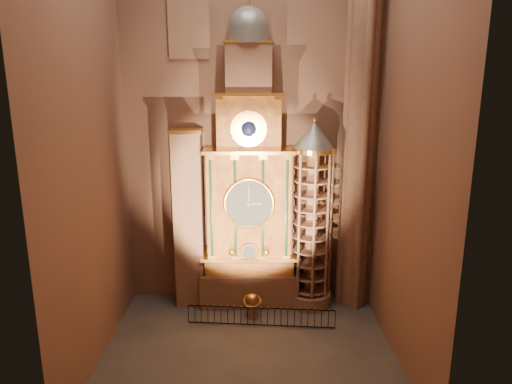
{
  "coord_description": "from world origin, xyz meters",
  "views": [
    {
      "loc": [
        0.2,
        -19.77,
        12.68
      ],
      "look_at": [
        0.37,
        3.0,
        7.18
      ],
      "focal_mm": 32.0,
      "sensor_mm": 36.0,
      "label": 1
    }
  ],
  "objects_px": {
    "portrait_tower": "(189,219)",
    "stair_turret": "(312,218)",
    "iron_railing": "(261,317)",
    "astronomical_clock": "(249,192)",
    "celestial_globe": "(252,303)"
  },
  "relations": [
    {
      "from": "iron_railing",
      "to": "portrait_tower",
      "type": "bearing_deg",
      "value": 145.0
    },
    {
      "from": "stair_turret",
      "to": "celestial_globe",
      "type": "bearing_deg",
      "value": -155.19
    },
    {
      "from": "astronomical_clock",
      "to": "portrait_tower",
      "type": "height_order",
      "value": "astronomical_clock"
    },
    {
      "from": "portrait_tower",
      "to": "stair_turret",
      "type": "xyz_separation_m",
      "value": [
        6.9,
        -0.28,
        0.12
      ]
    },
    {
      "from": "astronomical_clock",
      "to": "celestial_globe",
      "type": "distance_m",
      "value": 6.11
    },
    {
      "from": "portrait_tower",
      "to": "iron_railing",
      "type": "bearing_deg",
      "value": -35.0
    },
    {
      "from": "portrait_tower",
      "to": "stair_turret",
      "type": "height_order",
      "value": "stair_turret"
    },
    {
      "from": "portrait_tower",
      "to": "stair_turret",
      "type": "bearing_deg",
      "value": -2.33
    },
    {
      "from": "portrait_tower",
      "to": "iron_railing",
      "type": "distance_m",
      "value": 6.71
    },
    {
      "from": "astronomical_clock",
      "to": "celestial_globe",
      "type": "bearing_deg",
      "value": -84.96
    },
    {
      "from": "stair_turret",
      "to": "iron_railing",
      "type": "height_order",
      "value": "stair_turret"
    },
    {
      "from": "celestial_globe",
      "to": "astronomical_clock",
      "type": "bearing_deg",
      "value": 95.04
    },
    {
      "from": "portrait_tower",
      "to": "iron_railing",
      "type": "height_order",
      "value": "portrait_tower"
    },
    {
      "from": "portrait_tower",
      "to": "stair_turret",
      "type": "distance_m",
      "value": 6.91
    },
    {
      "from": "stair_turret",
      "to": "iron_railing",
      "type": "bearing_deg",
      "value": -138.64
    }
  ]
}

